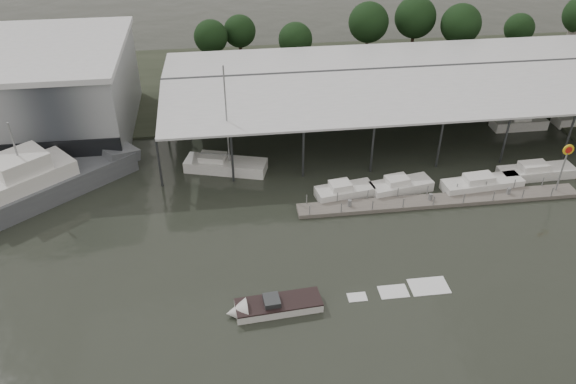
{
  "coord_description": "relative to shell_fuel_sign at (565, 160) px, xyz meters",
  "views": [
    {
      "loc": [
        -5.51,
        -32.73,
        31.23
      ],
      "look_at": [
        0.08,
        9.99,
        2.5
      ],
      "focal_mm": 35.0,
      "sensor_mm": 36.0,
      "label": 1
    }
  ],
  "objects": [
    {
      "name": "ground",
      "position": [
        -27.0,
        -9.99,
        -3.93
      ],
      "size": [
        200.0,
        200.0,
        0.0
      ],
      "primitive_type": "plane",
      "color": "#262A22",
      "rests_on": "ground"
    },
    {
      "name": "land_strip_far",
      "position": [
        -27.0,
        32.01,
        -3.83
      ],
      "size": [
        140.0,
        30.0,
        0.3
      ],
      "color": "#363C2D",
      "rests_on": "ground"
    },
    {
      "name": "storage_warehouse",
      "position": [
        -55.0,
        19.95,
        1.36
      ],
      "size": [
        24.5,
        20.5,
        10.5
      ],
      "color": "#8F9498",
      "rests_on": "ground"
    },
    {
      "name": "covered_boat_shed",
      "position": [
        -10.0,
        18.01,
        2.2
      ],
      "size": [
        58.24,
        24.0,
        6.96
      ],
      "color": "silver",
      "rests_on": "ground"
    },
    {
      "name": "floating_dock",
      "position": [
        -12.0,
        0.01,
        -3.72
      ],
      "size": [
        28.0,
        2.0,
        1.4
      ],
      "color": "slate",
      "rests_on": "ground"
    },
    {
      "name": "shell_fuel_sign",
      "position": [
        0.0,
        0.0,
        0.0
      ],
      "size": [
        1.1,
        0.18,
        5.55
      ],
      "color": "gray",
      "rests_on": "ground"
    },
    {
      "name": "grey_trawler",
      "position": [
        -50.6,
        6.17,
        -2.35
      ],
      "size": [
        18.55,
        16.34,
        8.84
      ],
      "rotation": [
        0.0,
        0.0,
        0.68
      ],
      "color": "#565A5F",
      "rests_on": "ground"
    },
    {
      "name": "white_sailboat",
      "position": [
        -32.58,
        8.74,
        -3.28
      ],
      "size": [
        8.97,
        4.92,
        11.93
      ],
      "rotation": [
        0.0,
        0.0,
        -0.29
      ],
      "color": "white",
      "rests_on": "ground"
    },
    {
      "name": "speedboat_underway",
      "position": [
        -29.85,
        -12.27,
        -3.53
      ],
      "size": [
        18.26,
        3.5,
        2.0
      ],
      "rotation": [
        0.0,
        0.0,
        3.22
      ],
      "color": "white",
      "rests_on": "ground"
    },
    {
      "name": "moored_cruiser_0",
      "position": [
        -21.04,
        2.24,
        -3.31
      ],
      "size": [
        6.02,
        3.1,
        1.7
      ],
      "rotation": [
        0.0,
        0.0,
        0.16
      ],
      "color": "white",
      "rests_on": "ground"
    },
    {
      "name": "moored_cruiser_1",
      "position": [
        -15.25,
        2.46,
        -3.31
      ],
      "size": [
        6.55,
        3.31,
        1.7
      ],
      "rotation": [
        0.0,
        0.0,
        0.18
      ],
      "color": "white",
      "rests_on": "ground"
    },
    {
      "name": "moored_cruiser_2",
      "position": [
        -7.03,
        1.75,
        -3.31
      ],
      "size": [
        8.36,
        2.9,
        1.7
      ],
      "rotation": [
        0.0,
        0.0,
        0.09
      ],
      "color": "white",
      "rests_on": "ground"
    },
    {
      "name": "moored_cruiser_3",
      "position": [
        -0.46,
        3.26,
        -3.31
      ],
      "size": [
        8.07,
        2.47,
        1.7
      ],
      "rotation": [
        0.0,
        0.0,
        0.03
      ],
      "color": "white",
      "rests_on": "ground"
    },
    {
      "name": "horizon_tree_line",
      "position": [
        -1.92,
        37.91,
        1.57
      ],
      "size": [
        68.72,
        9.86,
        9.34
      ],
      "color": "black",
      "rests_on": "ground"
    }
  ]
}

